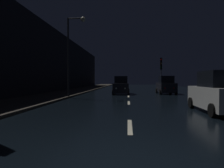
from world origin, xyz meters
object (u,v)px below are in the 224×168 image
Objects in this scene: streetlamp_overhead at (73,45)px; car_parked_right_near at (218,94)px; car_approaching_headlights at (121,86)px; traffic_light_far_right at (161,66)px; car_parked_right_far at (166,86)px.

car_parked_right_near is at bearing -36.57° from streetlamp_overhead.
car_approaching_headlights is 1.00× the size of car_parked_right_near.
car_approaching_headlights is (-6.17, -8.99, -2.89)m from traffic_light_far_right.
traffic_light_far_right is 1.25× the size of car_parked_right_near.
streetlamp_overhead is 1.77× the size of car_approaching_headlights.
car_approaching_headlights is at bearing -22.36° from traffic_light_far_right.
car_approaching_headlights is at bearing 52.54° from streetlamp_overhead.
traffic_light_far_right is 8.60m from car_parked_right_far.
streetlamp_overhead is at bearing 123.82° from car_parked_right_far.
car_parked_right_near reaches higher than car_approaching_headlights.
car_parked_right_far is at bearing 6.44° from traffic_light_far_right.
car_approaching_headlights is (4.21, 5.50, -3.91)m from streetlamp_overhead.
streetlamp_overhead is 7.95m from car_approaching_headlights.
streetlamp_overhead reaches higher than car_parked_right_near.
traffic_light_far_right reaches higher than car_approaching_headlights.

